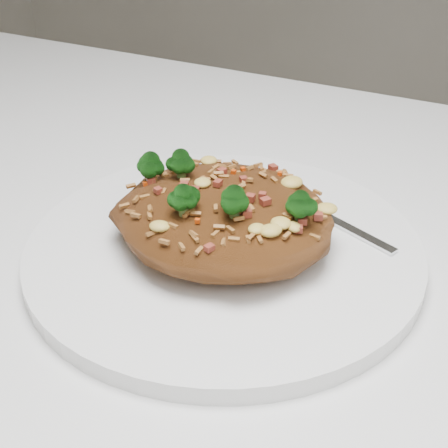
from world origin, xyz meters
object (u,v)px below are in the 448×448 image
(dining_table, at_px, (147,311))
(plate, at_px, (224,248))
(fork, at_px, (321,214))
(fried_rice, at_px, (223,207))

(dining_table, bearing_deg, plate, -3.48)
(plate, relative_size, fork, 1.94)
(plate, bearing_deg, fried_rice, -125.52)
(fried_rice, xyz_separation_m, fork, (0.05, 0.07, -0.03))
(dining_table, distance_m, fork, 0.18)
(fork, bearing_deg, dining_table, -132.30)
(plate, relative_size, fried_rice, 1.80)
(dining_table, height_order, fork, fork)
(dining_table, relative_size, plate, 3.98)
(dining_table, xyz_separation_m, fork, (0.13, 0.06, 0.11))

